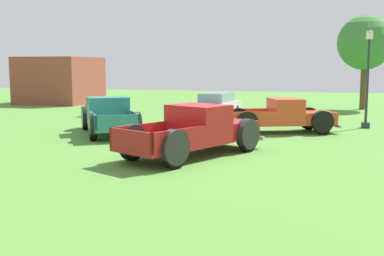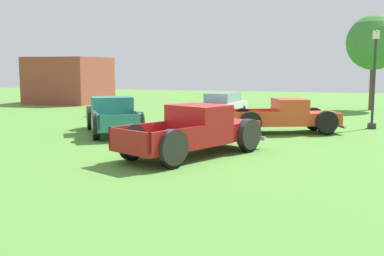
{
  "view_description": "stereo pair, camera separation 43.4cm",
  "coord_description": "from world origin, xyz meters",
  "px_view_note": "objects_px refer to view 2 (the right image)",
  "views": [
    {
      "loc": [
        3.84,
        -14.4,
        2.82
      ],
      "look_at": [
        -0.04,
        -0.15,
        0.9
      ],
      "focal_mm": 44.24,
      "sensor_mm": 36.0,
      "label": 1
    },
    {
      "loc": [
        4.26,
        -14.28,
        2.82
      ],
      "look_at": [
        -0.04,
        -0.15,
        0.9
      ],
      "focal_mm": 44.24,
      "sensor_mm": 36.0,
      "label": 2
    }
  ],
  "objects_px": {
    "pickup_truck_foreground": "(200,131)",
    "sedan_distant_a": "(222,105)",
    "pickup_truck_behind_right": "(112,115)",
    "oak_tree_east": "(374,43)",
    "picnic_table": "(111,107)",
    "pickup_truck_behind_left": "(291,117)",
    "lamp_post_near": "(374,77)"
  },
  "relations": [
    {
      "from": "pickup_truck_foreground",
      "to": "lamp_post_near",
      "type": "bearing_deg",
      "value": 55.79
    },
    {
      "from": "pickup_truck_behind_right",
      "to": "oak_tree_east",
      "type": "distance_m",
      "value": 19.03
    },
    {
      "from": "pickup_truck_behind_right",
      "to": "picnic_table",
      "type": "bearing_deg",
      "value": 117.01
    },
    {
      "from": "pickup_truck_behind_left",
      "to": "picnic_table",
      "type": "height_order",
      "value": "pickup_truck_behind_left"
    },
    {
      "from": "picnic_table",
      "to": "pickup_truck_behind_right",
      "type": "bearing_deg",
      "value": -62.99
    },
    {
      "from": "lamp_post_near",
      "to": "oak_tree_east",
      "type": "distance_m",
      "value": 10.38
    },
    {
      "from": "sedan_distant_a",
      "to": "oak_tree_east",
      "type": "bearing_deg",
      "value": 41.56
    },
    {
      "from": "pickup_truck_foreground",
      "to": "sedan_distant_a",
      "type": "distance_m",
      "value": 11.42
    },
    {
      "from": "pickup_truck_behind_left",
      "to": "pickup_truck_behind_right",
      "type": "distance_m",
      "value": 7.67
    },
    {
      "from": "pickup_truck_foreground",
      "to": "lamp_post_near",
      "type": "xyz_separation_m",
      "value": [
        5.76,
        8.47,
        1.58
      ]
    },
    {
      "from": "pickup_truck_foreground",
      "to": "pickup_truck_behind_left",
      "type": "relative_size",
      "value": 1.09
    },
    {
      "from": "sedan_distant_a",
      "to": "picnic_table",
      "type": "height_order",
      "value": "sedan_distant_a"
    },
    {
      "from": "pickup_truck_behind_left",
      "to": "picnic_table",
      "type": "relative_size",
      "value": 2.8
    },
    {
      "from": "oak_tree_east",
      "to": "pickup_truck_behind_right",
      "type": "bearing_deg",
      "value": -127.82
    },
    {
      "from": "picnic_table",
      "to": "pickup_truck_behind_left",
      "type": "bearing_deg",
      "value": -21.48
    },
    {
      "from": "pickup_truck_foreground",
      "to": "pickup_truck_behind_left",
      "type": "height_order",
      "value": "pickup_truck_foreground"
    },
    {
      "from": "lamp_post_near",
      "to": "pickup_truck_behind_right",
      "type": "bearing_deg",
      "value": -156.99
    },
    {
      "from": "pickup_truck_behind_left",
      "to": "sedan_distant_a",
      "type": "relative_size",
      "value": 1.19
    },
    {
      "from": "pickup_truck_foreground",
      "to": "pickup_truck_behind_right",
      "type": "relative_size",
      "value": 1.07
    },
    {
      "from": "pickup_truck_foreground",
      "to": "sedan_distant_a",
      "type": "xyz_separation_m",
      "value": [
        -1.93,
        11.25,
        -0.05
      ]
    },
    {
      "from": "pickup_truck_behind_left",
      "to": "pickup_truck_behind_right",
      "type": "xyz_separation_m",
      "value": [
        -7.38,
        -2.09,
        0.04
      ]
    },
    {
      "from": "lamp_post_near",
      "to": "sedan_distant_a",
      "type": "bearing_deg",
      "value": 160.12
    },
    {
      "from": "pickup_truck_behind_right",
      "to": "sedan_distant_a",
      "type": "xyz_separation_m",
      "value": [
        3.13,
        7.37,
        -0.02
      ]
    },
    {
      "from": "pickup_truck_behind_left",
      "to": "oak_tree_east",
      "type": "distance_m",
      "value": 13.8
    },
    {
      "from": "pickup_truck_behind_left",
      "to": "picnic_table",
      "type": "xyz_separation_m",
      "value": [
        -10.57,
        4.16,
        -0.21
      ]
    },
    {
      "from": "pickup_truck_behind_right",
      "to": "picnic_table",
      "type": "relative_size",
      "value": 2.86
    },
    {
      "from": "picnic_table",
      "to": "oak_tree_east",
      "type": "relative_size",
      "value": 0.3
    },
    {
      "from": "pickup_truck_behind_right",
      "to": "sedan_distant_a",
      "type": "relative_size",
      "value": 1.22
    },
    {
      "from": "pickup_truck_behind_left",
      "to": "picnic_table",
      "type": "distance_m",
      "value": 11.36
    },
    {
      "from": "pickup_truck_behind_right",
      "to": "sedan_distant_a",
      "type": "height_order",
      "value": "pickup_truck_behind_right"
    },
    {
      "from": "pickup_truck_foreground",
      "to": "oak_tree_east",
      "type": "xyz_separation_m",
      "value": [
        6.4,
        18.63,
        3.59
      ]
    },
    {
      "from": "lamp_post_near",
      "to": "pickup_truck_foreground",
      "type": "bearing_deg",
      "value": -124.21
    }
  ]
}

